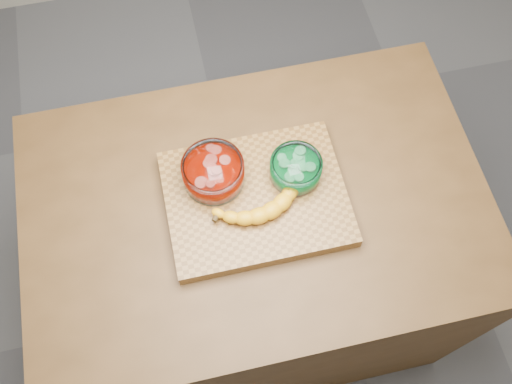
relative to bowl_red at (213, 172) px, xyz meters
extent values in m
plane|color=#57585C|center=(0.09, -0.07, -0.98)|extent=(3.50, 3.50, 0.00)
cube|color=#4B3016|center=(0.09, -0.07, -0.53)|extent=(1.20, 0.80, 0.90)
cube|color=brown|center=(0.09, -0.07, -0.06)|extent=(0.45, 0.35, 0.04)
cylinder|color=white|center=(0.00, 0.00, 0.00)|extent=(0.16, 0.16, 0.07)
cylinder|color=#B71100|center=(0.00, 0.00, -0.01)|extent=(0.13, 0.13, 0.04)
cylinder|color=#E85A49|center=(0.00, 0.00, 0.02)|extent=(0.13, 0.13, 0.02)
cylinder|color=white|center=(0.20, -0.03, -0.01)|extent=(0.13, 0.13, 0.06)
cylinder|color=#05832F|center=(0.20, -0.03, -0.01)|extent=(0.11, 0.11, 0.03)
cylinder|color=#5FCB79|center=(0.20, -0.03, 0.01)|extent=(0.10, 0.10, 0.02)
camera|label=1|loc=(-0.04, -0.66, 1.25)|focal=40.00mm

